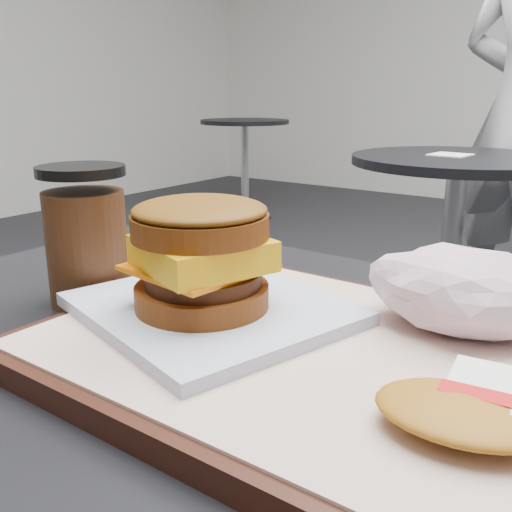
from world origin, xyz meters
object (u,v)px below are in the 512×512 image
Objects in this scene: coffee_cup at (87,241)px; hash_brown at (504,411)px; breakfast_sandwich at (204,268)px; serving_tray at (311,356)px; crumpled_wrapper at (461,289)px; neighbor_table at (454,215)px.

hash_brown is at bearing -4.94° from coffee_cup.
serving_tray is at bearing 5.25° from breakfast_sandwich.
hash_brown reaches higher than serving_tray.
crumpled_wrapper is at bearing 116.32° from hash_brown.
coffee_cup is (-0.23, -0.00, 0.05)m from serving_tray.
serving_tray is 2.90× the size of crumpled_wrapper.
hash_brown is at bearing -72.56° from neighbor_table.
neighbor_table is at bearing 106.70° from crumpled_wrapper.
breakfast_sandwich is 0.19m from crumpled_wrapper.
serving_tray is at bearing -76.54° from neighbor_table.
breakfast_sandwich is 0.14m from coffee_cup.
coffee_cup is at bearing -163.69° from crumpled_wrapper.
crumpled_wrapper reaches higher than hash_brown.
coffee_cup reaches higher than serving_tray.
coffee_cup reaches higher than hash_brown.
coffee_cup reaches higher than neighbor_table.
breakfast_sandwich is at bearing -79.60° from neighbor_table.
crumpled_wrapper is 0.32m from coffee_cup.
coffee_cup is (-0.30, -0.09, 0.01)m from crumpled_wrapper.
breakfast_sandwich reaches higher than crumpled_wrapper.
crumpled_wrapper is 1.06× the size of coffee_cup.
hash_brown is at bearing -63.68° from crumpled_wrapper.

